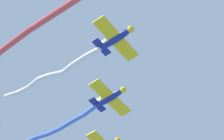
% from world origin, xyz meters
% --- Properties ---
extents(smoke_trail_lead, '(22.90, 15.09, 4.04)m').
position_xyz_m(smoke_trail_lead, '(13.47, -3.53, 58.25)').
color(smoke_trail_lead, '#DB4C4C').
extents(airplane_left_wing, '(5.73, 7.28, 1.87)m').
position_xyz_m(airplane_left_wing, '(2.17, -4.92, 57.03)').
color(airplane_left_wing, navy).
extents(smoke_trail_left_wing, '(15.85, 10.01, 4.38)m').
position_xyz_m(smoke_trail_left_wing, '(11.97, -11.09, 58.78)').
color(smoke_trail_left_wing, white).
extents(airplane_right_wing, '(5.78, 7.24, 1.87)m').
position_xyz_m(airplane_right_wing, '(4.18, -14.79, 57.28)').
color(airplane_right_wing, navy).
extents(smoke_trail_right_wing, '(21.18, 9.80, 1.70)m').
position_xyz_m(smoke_trail_right_wing, '(16.45, -21.41, 57.63)').
color(smoke_trail_right_wing, '#4C75DB').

